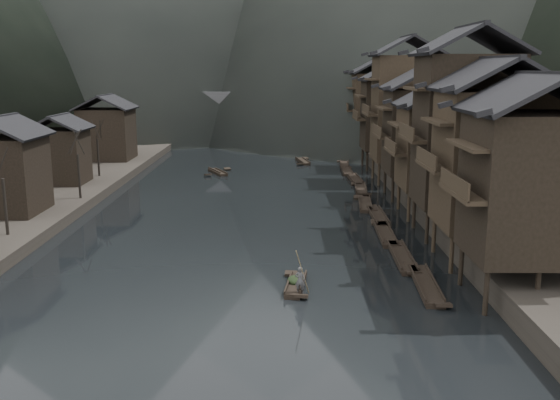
{
  "coord_description": "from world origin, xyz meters",
  "views": [
    {
      "loc": [
        3.18,
        -42.24,
        13.15
      ],
      "look_at": [
        3.02,
        7.88,
        2.5
      ],
      "focal_mm": 40.0,
      "sensor_mm": 36.0,
      "label": 1
    }
  ],
  "objects": [
    {
      "name": "right_bank",
      "position": [
        35.0,
        40.0,
        0.9
      ],
      "size": [
        40.0,
        200.0,
        1.8
      ],
      "primitive_type": "cube",
      "color": "#2D2823",
      "rests_on": "ground"
    },
    {
      "name": "stone_bridge",
      "position": [
        -0.0,
        72.0,
        5.11
      ],
      "size": [
        40.0,
        6.0,
        9.0
      ],
      "color": "#4C4C4F",
      "rests_on": "ground"
    },
    {
      "name": "bamboo_pole",
      "position": [
        4.44,
        -7.71,
        3.9
      ],
      "size": [
        1.02,
        1.93,
        3.62
      ],
      "primitive_type": "cylinder",
      "rotation": [
        0.52,
        0.0,
        -0.47
      ],
      "color": "#8C7A51",
      "rests_on": "boatman"
    },
    {
      "name": "stilt_houses",
      "position": [
        17.28,
        19.61,
        9.04
      ],
      "size": [
        9.0,
        67.6,
        16.91
      ],
      "color": "black",
      "rests_on": "ground"
    },
    {
      "name": "cargo_heap",
      "position": [
        4.01,
        -5.91,
        0.73
      ],
      "size": [
        1.01,
        1.32,
        0.61
      ],
      "primitive_type": "ellipsoid",
      "color": "black",
      "rests_on": "hero_sampan"
    },
    {
      "name": "left_houses",
      "position": [
        -20.5,
        20.12,
        5.66
      ],
      "size": [
        8.1,
        53.2,
        8.73
      ],
      "color": "black",
      "rests_on": "left_bank"
    },
    {
      "name": "hero_sampan",
      "position": [
        4.03,
        -6.12,
        0.2
      ],
      "size": [
        1.5,
        4.65,
        0.43
      ],
      "color": "black",
      "rests_on": "water"
    },
    {
      "name": "bare_trees",
      "position": [
        -17.0,
        10.01,
        5.68
      ],
      "size": [
        3.04,
        41.32,
        6.09
      ],
      "color": "black",
      "rests_on": "left_bank"
    },
    {
      "name": "midriver_boats",
      "position": [
        2.5,
        46.0,
        0.2
      ],
      "size": [
        14.21,
        26.8,
        0.45
      ],
      "color": "black",
      "rests_on": "water"
    },
    {
      "name": "boatman",
      "position": [
        4.24,
        -7.71,
        1.26
      ],
      "size": [
        0.67,
        0.51,
        1.66
      ],
      "primitive_type": "imported",
      "rotation": [
        0.0,
        0.0,
        2.94
      ],
      "color": "#4F4F51",
      "rests_on": "hero_sampan"
    },
    {
      "name": "water",
      "position": [
        0.0,
        0.0,
        0.0
      ],
      "size": [
        300.0,
        300.0,
        0.0
      ],
      "primitive_type": "plane",
      "color": "black",
      "rests_on": "ground"
    },
    {
      "name": "moored_sampans",
      "position": [
        11.64,
        16.9,
        0.2
      ],
      "size": [
        2.36,
        55.59,
        0.47
      ],
      "color": "black",
      "rests_on": "water"
    }
  ]
}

